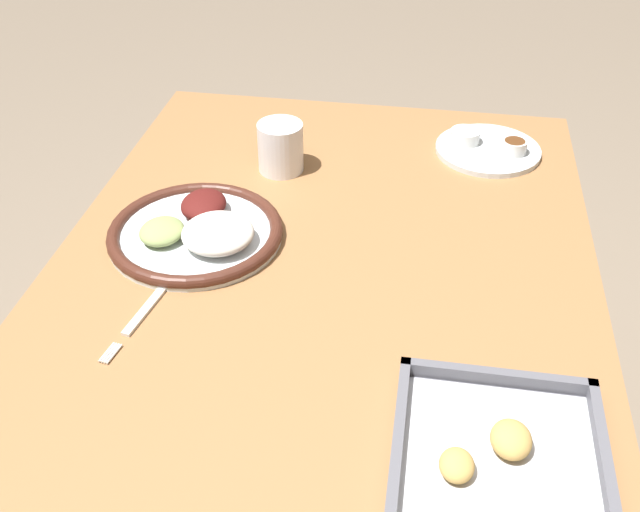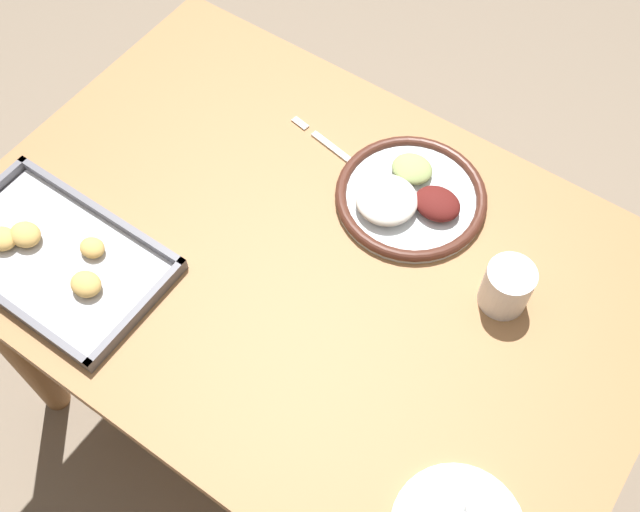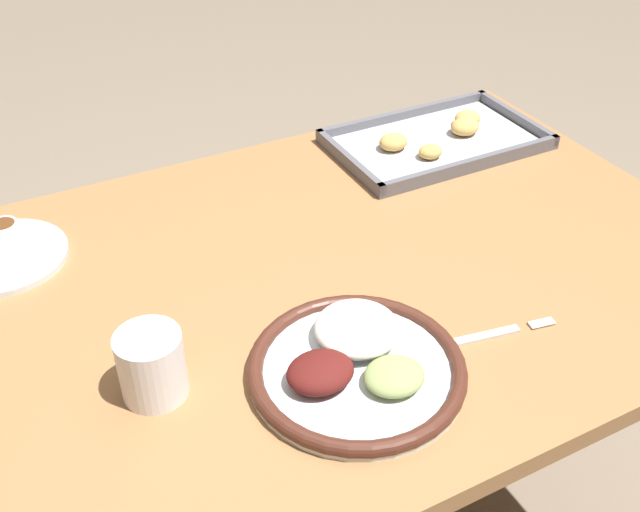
# 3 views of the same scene
# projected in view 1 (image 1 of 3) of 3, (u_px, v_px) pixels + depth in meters

# --- Properties ---
(dining_table) EXTENTS (1.17, 0.79, 0.71)m
(dining_table) POSITION_uv_depth(u_px,v_px,m) (317.00, 339.00, 1.12)
(dining_table) COLOR olive
(dining_table) RESTS_ON ground_plane
(dinner_plate) EXTENTS (0.27, 0.27, 0.05)m
(dinner_plate) POSITION_uv_depth(u_px,v_px,m) (198.00, 231.00, 1.13)
(dinner_plate) COLOR silver
(dinner_plate) RESTS_ON dining_table
(fork) EXTENTS (0.22, 0.05, 0.00)m
(fork) POSITION_uv_depth(u_px,v_px,m) (152.00, 302.00, 1.02)
(fork) COLOR silver
(fork) RESTS_ON dining_table
(saucer_plate) EXTENTS (0.19, 0.19, 0.03)m
(saucer_plate) POSITION_uv_depth(u_px,v_px,m) (487.00, 147.00, 1.35)
(saucer_plate) COLOR silver
(saucer_plate) RESTS_ON dining_table
(drinking_cup) EXTENTS (0.08, 0.08, 0.09)m
(drinking_cup) POSITION_uv_depth(u_px,v_px,m) (281.00, 147.00, 1.28)
(drinking_cup) COLOR white
(drinking_cup) RESTS_ON dining_table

